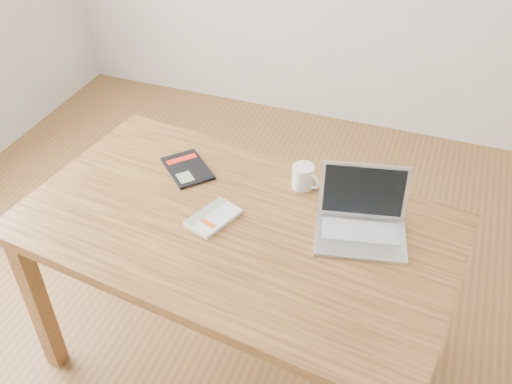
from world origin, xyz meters
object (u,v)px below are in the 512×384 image
(black_guidebook, at_px, (187,168))
(laptop, at_px, (362,220))
(white_guidebook, at_px, (213,218))
(coffee_mug, at_px, (304,176))
(desk, at_px, (236,242))

(black_guidebook, relative_size, laptop, 0.74)
(white_guidebook, bearing_deg, laptop, 33.96)
(white_guidebook, height_order, black_guidebook, white_guidebook)
(white_guidebook, xyz_separation_m, laptop, (0.47, 0.12, 0.04))
(white_guidebook, bearing_deg, coffee_mug, 70.29)
(white_guidebook, distance_m, laptop, 0.49)
(desk, height_order, black_guidebook, black_guidebook)
(desk, bearing_deg, coffee_mug, 66.91)
(laptop, bearing_deg, white_guidebook, -178.30)
(laptop, bearing_deg, coffee_mug, 134.32)
(desk, bearing_deg, black_guidebook, 149.32)
(desk, xyz_separation_m, laptop, (0.40, 0.11, 0.13))
(desk, xyz_separation_m, white_guidebook, (-0.08, -0.01, 0.10))
(desk, relative_size, laptop, 4.62)
(black_guidebook, bearing_deg, laptop, -56.50)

